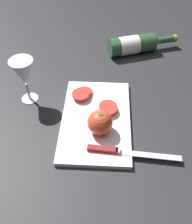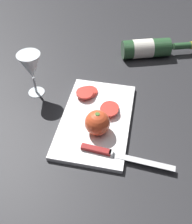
{
  "view_description": "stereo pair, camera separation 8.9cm",
  "coord_description": "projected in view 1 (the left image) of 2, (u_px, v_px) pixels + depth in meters",
  "views": [
    {
      "loc": [
        0.66,
        0.07,
        0.7
      ],
      "look_at": [
        0.05,
        0.04,
        0.05
      ],
      "focal_mm": 42.0,
      "sensor_mm": 36.0,
      "label": 1
    },
    {
      "loc": [
        0.65,
        0.16,
        0.7
      ],
      "look_at": [
        0.05,
        0.04,
        0.05
      ],
      "focal_mm": 42.0,
      "sensor_mm": 36.0,
      "label": 2
    }
  ],
  "objects": [
    {
      "name": "tomato_slice_stack_near",
      "position": [
        108.0,
        107.0,
        0.94
      ],
      "size": [
        0.09,
        0.07,
        0.02
      ],
      "color": "red",
      "rests_on": "cutting_board"
    },
    {
      "name": "knife",
      "position": [
        114.0,
        151.0,
        0.81
      ],
      "size": [
        0.04,
        0.29,
        0.01
      ],
      "rotation": [
        0.0,
        0.0,
        1.5
      ],
      "color": "silver",
      "rests_on": "cutting_board"
    },
    {
      "name": "ground_plane",
      "position": [
        86.0,
        110.0,
        0.97
      ],
      "size": [
        3.0,
        3.0,
        0.0
      ],
      "primitive_type": "plane",
      "color": "#28282B"
    },
    {
      "name": "tomato_slice_stack_far",
      "position": [
        82.0,
        93.0,
        0.98
      ],
      "size": [
        0.09,
        0.08,
        0.02
      ],
      "color": "red",
      "rests_on": "cutting_board"
    },
    {
      "name": "wine_bottle",
      "position": [
        134.0,
        45.0,
        1.19
      ],
      "size": [
        0.16,
        0.33,
        0.08
      ],
      "color": "#2D5633",
      "rests_on": "ground_plane"
    },
    {
      "name": "whole_tomato",
      "position": [
        100.0,
        122.0,
        0.85
      ],
      "size": [
        0.08,
        0.08,
        0.08
      ],
      "color": "#DB4C28",
      "rests_on": "cutting_board"
    },
    {
      "name": "cutting_board",
      "position": [
        96.0,
        120.0,
        0.92
      ],
      "size": [
        0.38,
        0.24,
        0.02
      ],
      "color": "white",
      "rests_on": "ground_plane"
    },
    {
      "name": "wine_glass",
      "position": [
        24.0,
        74.0,
        0.92
      ],
      "size": [
        0.08,
        0.08,
        0.18
      ],
      "color": "silver",
      "rests_on": "ground_plane"
    }
  ]
}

